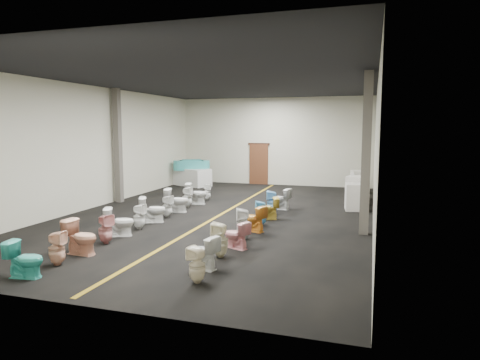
% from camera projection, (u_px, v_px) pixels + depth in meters
% --- Properties ---
extents(floor, '(16.00, 16.00, 0.00)m').
position_uv_depth(floor, '(222.00, 214.00, 14.86)').
color(floor, black).
rests_on(floor, ground).
extents(ceiling, '(16.00, 16.00, 0.00)m').
position_uv_depth(ceiling, '(222.00, 82.00, 14.31)').
color(ceiling, black).
rests_on(ceiling, ground).
extents(wall_back, '(10.00, 0.00, 10.00)m').
position_uv_depth(wall_back, '(274.00, 142.00, 22.16)').
color(wall_back, beige).
rests_on(wall_back, ground).
extents(wall_front, '(10.00, 0.00, 10.00)m').
position_uv_depth(wall_front, '(58.00, 172.00, 7.00)').
color(wall_front, beige).
rests_on(wall_front, ground).
extents(wall_left, '(0.00, 16.00, 16.00)m').
position_uv_depth(wall_left, '(97.00, 147.00, 16.06)').
color(wall_left, beige).
rests_on(wall_left, ground).
extents(wall_right, '(0.00, 16.00, 16.00)m').
position_uv_depth(wall_right, '(376.00, 151.00, 13.11)').
color(wall_right, beige).
rests_on(wall_right, ground).
extents(aisle_stripe, '(0.12, 15.60, 0.01)m').
position_uv_depth(aisle_stripe, '(222.00, 214.00, 14.86)').
color(aisle_stripe, olive).
rests_on(aisle_stripe, floor).
extents(back_door, '(1.00, 0.10, 2.10)m').
position_uv_depth(back_door, '(259.00, 164.00, 22.49)').
color(back_door, '#562D19').
rests_on(back_door, floor).
extents(door_frame, '(1.15, 0.08, 0.10)m').
position_uv_depth(door_frame, '(259.00, 144.00, 22.37)').
color(door_frame, '#331C11').
rests_on(door_frame, back_door).
extents(column_left, '(0.25, 0.25, 4.50)m').
position_uv_depth(column_left, '(118.00, 146.00, 16.93)').
color(column_left, '#59544C').
rests_on(column_left, floor).
extents(column_right, '(0.25, 0.25, 4.50)m').
position_uv_depth(column_right, '(366.00, 154.00, 11.76)').
color(column_right, '#59544C').
rests_on(column_right, floor).
extents(display_table, '(2.22, 1.74, 0.88)m').
position_uv_depth(display_table, '(192.00, 177.00, 22.00)').
color(display_table, silver).
rests_on(display_table, floor).
extents(bathtub, '(1.76, 1.15, 0.55)m').
position_uv_depth(bathtub, '(192.00, 165.00, 21.92)').
color(bathtub, teal).
rests_on(bathtub, display_table).
extents(appliance_crate_a, '(0.84, 0.84, 0.96)m').
position_uv_depth(appliance_crate_a, '(356.00, 197.00, 15.44)').
color(appliance_crate_a, silver).
rests_on(appliance_crate_a, floor).
extents(appliance_crate_b, '(0.92, 0.92, 1.09)m').
position_uv_depth(appliance_crate_b, '(357.00, 190.00, 16.68)').
color(appliance_crate_b, white).
rests_on(appliance_crate_b, floor).
extents(appliance_crate_c, '(0.79, 0.79, 0.80)m').
position_uv_depth(appliance_crate_c, '(358.00, 190.00, 17.78)').
color(appliance_crate_c, white).
rests_on(appliance_crate_c, floor).
extents(appliance_crate_d, '(0.88, 0.88, 1.03)m').
position_uv_depth(appliance_crate_d, '(360.00, 182.00, 19.45)').
color(appliance_crate_d, silver).
rests_on(appliance_crate_d, floor).
extents(toilet_left_0, '(0.79, 0.53, 0.75)m').
position_uv_depth(toilet_left_0, '(25.00, 259.00, 8.49)').
color(toilet_left_0, '#35B3A5').
rests_on(toilet_left_0, floor).
extents(toilet_left_1, '(0.40, 0.40, 0.76)m').
position_uv_depth(toilet_left_1, '(57.00, 248.00, 9.25)').
color(toilet_left_1, beige).
rests_on(toilet_left_1, floor).
extents(toilet_left_2, '(0.84, 0.51, 0.83)m').
position_uv_depth(toilet_left_2, '(81.00, 237.00, 10.05)').
color(toilet_left_2, '#F1AA8B').
rests_on(toilet_left_2, floor).
extents(toilet_left_3, '(0.46, 0.45, 0.78)m').
position_uv_depth(toilet_left_3, '(105.00, 229.00, 10.96)').
color(toilet_left_3, '#D88F8F').
rests_on(toilet_left_3, floor).
extents(toilet_left_4, '(0.89, 0.71, 0.80)m').
position_uv_depth(toilet_left_4, '(119.00, 222.00, 11.76)').
color(toilet_left_4, white).
rests_on(toilet_left_4, floor).
extents(toilet_left_5, '(0.35, 0.34, 0.75)m').
position_uv_depth(toilet_left_5, '(139.00, 217.00, 12.53)').
color(toilet_left_5, white).
rests_on(toilet_left_5, floor).
extents(toilet_left_6, '(0.92, 0.75, 0.82)m').
position_uv_depth(toilet_left_6, '(153.00, 210.00, 13.45)').
color(toilet_left_6, white).
rests_on(toilet_left_6, floor).
extents(toilet_left_7, '(0.36, 0.36, 0.74)m').
position_uv_depth(toilet_left_7, '(167.00, 206.00, 14.18)').
color(toilet_left_7, silver).
rests_on(toilet_left_7, floor).
extents(toilet_left_8, '(0.90, 0.62, 0.84)m').
position_uv_depth(toilet_left_8, '(177.00, 200.00, 15.10)').
color(toilet_left_8, white).
rests_on(toilet_left_8, floor).
extents(toilet_left_9, '(0.39, 0.38, 0.79)m').
position_uv_depth(toilet_left_9, '(187.00, 197.00, 15.92)').
color(toilet_left_9, white).
rests_on(toilet_left_9, floor).
extents(toilet_left_10, '(0.90, 0.63, 0.83)m').
position_uv_depth(toilet_left_10, '(196.00, 194.00, 16.66)').
color(toilet_left_10, silver).
rests_on(toilet_left_10, floor).
extents(toilet_left_11, '(0.38, 0.37, 0.69)m').
position_uv_depth(toilet_left_11, '(207.00, 192.00, 17.53)').
color(toilet_left_11, white).
rests_on(toilet_left_11, floor).
extents(toilet_right_0, '(0.41, 0.41, 0.71)m').
position_uv_depth(toilet_right_0, '(197.00, 265.00, 8.19)').
color(toilet_right_0, beige).
rests_on(toilet_right_0, floor).
extents(toilet_right_1, '(0.80, 0.60, 0.73)m').
position_uv_depth(toilet_right_1, '(202.00, 252.00, 9.01)').
color(toilet_right_1, white).
rests_on(toilet_right_1, floor).
extents(toilet_right_2, '(0.41, 0.40, 0.82)m').
position_uv_depth(toilet_right_2, '(220.00, 240.00, 9.82)').
color(toilet_right_2, beige).
rests_on(toilet_right_2, floor).
extents(toilet_right_3, '(0.78, 0.63, 0.69)m').
position_uv_depth(toilet_right_3, '(236.00, 235.00, 10.54)').
color(toilet_right_3, '#FAA7AB').
rests_on(toilet_right_3, floor).
extents(toilet_right_4, '(0.49, 0.48, 0.84)m').
position_uv_depth(toilet_right_4, '(244.00, 224.00, 11.43)').
color(toilet_right_4, silver).
rests_on(toilet_right_4, floor).
extents(toilet_right_5, '(0.84, 0.65, 0.75)m').
position_uv_depth(toilet_right_5, '(253.00, 218.00, 12.28)').
color(toilet_right_5, orange).
rests_on(toilet_right_5, floor).
extents(toilet_right_6, '(0.45, 0.45, 0.75)m').
position_uv_depth(toilet_right_6, '(261.00, 213.00, 13.06)').
color(toilet_right_6, '#71C7F0').
rests_on(toilet_right_6, floor).
extents(toilet_right_7, '(0.82, 0.64, 0.73)m').
position_uv_depth(toilet_right_7, '(268.00, 208.00, 13.86)').
color(toilet_right_7, gold).
rests_on(toilet_right_7, floor).
extents(toilet_right_8, '(0.42, 0.42, 0.82)m').
position_uv_depth(toilet_right_8, '(272.00, 202.00, 14.72)').
color(toilet_right_8, '#7ABDEE').
rests_on(toilet_right_8, floor).
extents(toilet_right_9, '(0.85, 0.60, 0.78)m').
position_uv_depth(toilet_right_9, '(280.00, 199.00, 15.58)').
color(toilet_right_9, silver).
rests_on(toilet_right_9, floor).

